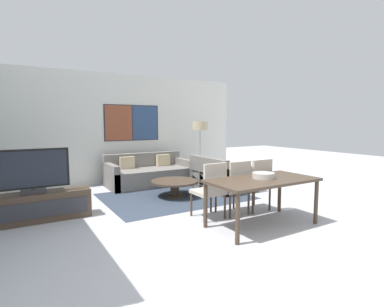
{
  "coord_description": "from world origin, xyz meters",
  "views": [
    {
      "loc": [
        -2.47,
        -2.62,
        1.58
      ],
      "look_at": [
        0.59,
        2.44,
        0.95
      ],
      "focal_mm": 28.0,
      "sensor_mm": 36.0,
      "label": 1
    }
  ],
  "objects_px": {
    "tv_console": "(34,207)",
    "dining_chair_right": "(257,182)",
    "sofa_main": "(148,174)",
    "dining_chair_left": "(211,188)",
    "coffee_table": "(175,184)",
    "floor_lamp": "(200,129)",
    "dining_chair_centre": "(235,185)",
    "television": "(32,171)",
    "dining_table": "(262,184)",
    "fruit_bowl": "(263,175)",
    "sofa_side": "(220,178)"
  },
  "relations": [
    {
      "from": "tv_console",
      "to": "dining_chair_right",
      "type": "distance_m",
      "value": 3.71
    },
    {
      "from": "sofa_main",
      "to": "dining_chair_left",
      "type": "relative_size",
      "value": 2.23
    },
    {
      "from": "coffee_table",
      "to": "floor_lamp",
      "type": "relative_size",
      "value": 0.63
    },
    {
      "from": "tv_console",
      "to": "sofa_main",
      "type": "distance_m",
      "value": 3.16
    },
    {
      "from": "dining_chair_right",
      "to": "dining_chair_centre",
      "type": "bearing_deg",
      "value": 178.1
    },
    {
      "from": "television",
      "to": "dining_chair_centre",
      "type": "height_order",
      "value": "television"
    },
    {
      "from": "sofa_main",
      "to": "tv_console",
      "type": "bearing_deg",
      "value": -147.2
    },
    {
      "from": "sofa_main",
      "to": "dining_chair_centre",
      "type": "bearing_deg",
      "value": -84.39
    },
    {
      "from": "sofa_main",
      "to": "dining_table",
      "type": "bearing_deg",
      "value": -85.35
    },
    {
      "from": "sofa_main",
      "to": "floor_lamp",
      "type": "xyz_separation_m",
      "value": [
        1.47,
        -0.13,
        1.11
      ]
    },
    {
      "from": "dining_table",
      "to": "dining_chair_right",
      "type": "height_order",
      "value": "dining_chair_right"
    },
    {
      "from": "dining_chair_left",
      "to": "dining_chair_right",
      "type": "relative_size",
      "value": 1.0
    },
    {
      "from": "dining_chair_left",
      "to": "fruit_bowl",
      "type": "xyz_separation_m",
      "value": [
        0.53,
        -0.63,
        0.25
      ]
    },
    {
      "from": "tv_console",
      "to": "sofa_main",
      "type": "height_order",
      "value": "sofa_main"
    },
    {
      "from": "sofa_side",
      "to": "dining_table",
      "type": "bearing_deg",
      "value": 158.29
    },
    {
      "from": "sofa_side",
      "to": "dining_chair_right",
      "type": "bearing_deg",
      "value": 165.48
    },
    {
      "from": "dining_table",
      "to": "dining_chair_left",
      "type": "relative_size",
      "value": 1.82
    },
    {
      "from": "fruit_bowl",
      "to": "floor_lamp",
      "type": "relative_size",
      "value": 0.21
    },
    {
      "from": "dining_chair_right",
      "to": "sofa_main",
      "type": "bearing_deg",
      "value": 104.27
    },
    {
      "from": "dining_chair_centre",
      "to": "dining_chair_right",
      "type": "relative_size",
      "value": 1.0
    },
    {
      "from": "television",
      "to": "fruit_bowl",
      "type": "xyz_separation_m",
      "value": [
        3.0,
        -1.96,
        -0.04
      ]
    },
    {
      "from": "dining_chair_right",
      "to": "fruit_bowl",
      "type": "xyz_separation_m",
      "value": [
        -0.43,
        -0.59,
        0.25
      ]
    },
    {
      "from": "tv_console",
      "to": "television",
      "type": "distance_m",
      "value": 0.58
    },
    {
      "from": "sofa_main",
      "to": "sofa_side",
      "type": "bearing_deg",
      "value": -48.62
    },
    {
      "from": "coffee_table",
      "to": "dining_chair_left",
      "type": "xyz_separation_m",
      "value": [
        -0.18,
        -1.6,
        0.26
      ]
    },
    {
      "from": "tv_console",
      "to": "television",
      "type": "height_order",
      "value": "television"
    },
    {
      "from": "television",
      "to": "coffee_table",
      "type": "bearing_deg",
      "value": 5.98
    },
    {
      "from": "tv_console",
      "to": "dining_table",
      "type": "xyz_separation_m",
      "value": [
        2.95,
        -1.99,
        0.42
      ]
    },
    {
      "from": "dining_chair_centre",
      "to": "dining_chair_right",
      "type": "height_order",
      "value": "same"
    },
    {
      "from": "television",
      "to": "dining_chair_centre",
      "type": "xyz_separation_m",
      "value": [
        2.95,
        -1.36,
        -0.29
      ]
    },
    {
      "from": "sofa_side",
      "to": "sofa_main",
      "type": "bearing_deg",
      "value": 41.38
    },
    {
      "from": "dining_chair_centre",
      "to": "floor_lamp",
      "type": "bearing_deg",
      "value": 68.2
    },
    {
      "from": "dining_table",
      "to": "floor_lamp",
      "type": "bearing_deg",
      "value": 71.8
    },
    {
      "from": "television",
      "to": "sofa_side",
      "type": "height_order",
      "value": "television"
    },
    {
      "from": "television",
      "to": "coffee_table",
      "type": "xyz_separation_m",
      "value": [
        2.65,
        0.28,
        -0.55
      ]
    },
    {
      "from": "floor_lamp",
      "to": "dining_chair_left",
      "type": "bearing_deg",
      "value": -119.7
    },
    {
      "from": "dining_chair_left",
      "to": "dining_chair_right",
      "type": "height_order",
      "value": "same"
    },
    {
      "from": "dining_chair_centre",
      "to": "floor_lamp",
      "type": "distance_m",
      "value": 3.27
    },
    {
      "from": "sofa_main",
      "to": "coffee_table",
      "type": "distance_m",
      "value": 1.43
    },
    {
      "from": "tv_console",
      "to": "dining_chair_left",
      "type": "relative_size",
      "value": 1.8
    },
    {
      "from": "television",
      "to": "dining_table",
      "type": "xyz_separation_m",
      "value": [
        2.95,
        -1.99,
        -0.16
      ]
    },
    {
      "from": "sofa_side",
      "to": "fruit_bowl",
      "type": "xyz_separation_m",
      "value": [
        -0.87,
        -2.28,
        0.51
      ]
    },
    {
      "from": "television",
      "to": "dining_chair_left",
      "type": "xyz_separation_m",
      "value": [
        2.47,
        -1.32,
        -0.29
      ]
    },
    {
      "from": "sofa_main",
      "to": "fruit_bowl",
      "type": "xyz_separation_m",
      "value": [
        0.35,
        -3.67,
        0.51
      ]
    },
    {
      "from": "sofa_side",
      "to": "dining_chair_centre",
      "type": "xyz_separation_m",
      "value": [
        -0.92,
        -1.68,
        0.25
      ]
    },
    {
      "from": "dining_chair_right",
      "to": "fruit_bowl",
      "type": "bearing_deg",
      "value": -126.48
    },
    {
      "from": "tv_console",
      "to": "floor_lamp",
      "type": "height_order",
      "value": "floor_lamp"
    },
    {
      "from": "sofa_side",
      "to": "dining_chair_left",
      "type": "height_order",
      "value": "dining_chair_left"
    },
    {
      "from": "sofa_side",
      "to": "dining_table",
      "type": "height_order",
      "value": "sofa_side"
    },
    {
      "from": "television",
      "to": "dining_table",
      "type": "distance_m",
      "value": 3.56
    }
  ]
}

